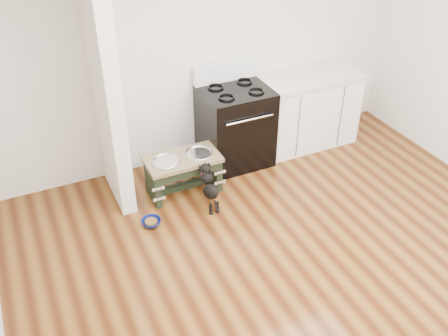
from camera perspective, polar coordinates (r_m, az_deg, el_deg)
ground at (r=4.50m, az=10.76°, el=-13.58°), size 5.00×5.00×0.00m
room_shell at (r=3.50m, az=13.55°, el=4.66°), size 5.00×5.00×5.00m
partition_wall at (r=4.91m, az=-13.60°, el=9.95°), size 0.15×0.80×2.70m
oven_range at (r=5.76m, az=1.28°, el=4.94°), size 0.76×0.69×1.14m
cabinet_run at (r=6.23m, az=9.38°, el=6.61°), size 1.24×0.64×0.91m
dog_feeder at (r=5.33m, az=-4.67°, el=0.05°), size 0.79×0.42×0.45m
puppy at (r=5.12m, az=-1.71°, el=-2.06°), size 0.14×0.41×0.48m
floor_bowl at (r=5.08m, az=-8.32°, el=-6.15°), size 0.22×0.22×0.06m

